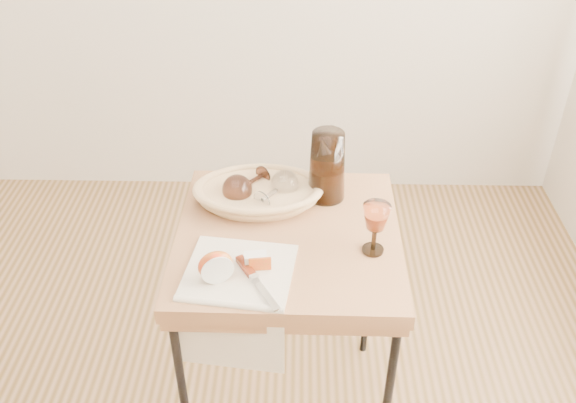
# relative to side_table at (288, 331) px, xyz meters

# --- Properties ---
(side_table) EXTENTS (0.62, 0.62, 0.78)m
(side_table) POSITION_rel_side_table_xyz_m (0.00, 0.00, 0.00)
(side_table) COLOR brown
(side_table) RESTS_ON floor
(tea_towel) EXTENTS (0.30, 0.27, 0.01)m
(tea_towel) POSITION_rel_side_table_xyz_m (-0.12, -0.16, 0.39)
(tea_towel) COLOR #FCE4C2
(tea_towel) RESTS_ON side_table
(bread_basket) EXTENTS (0.35, 0.25, 0.06)m
(bread_basket) POSITION_rel_side_table_xyz_m (-0.09, 0.14, 0.42)
(bread_basket) COLOR #A06F3C
(bread_basket) RESTS_ON side_table
(goblet_lying_a) EXTENTS (0.16, 0.17, 0.09)m
(goblet_lying_a) POSITION_rel_side_table_xyz_m (-0.12, 0.16, 0.45)
(goblet_lying_a) COLOR #502E21
(goblet_lying_a) RESTS_ON bread_basket
(goblet_lying_b) EXTENTS (0.15, 0.16, 0.08)m
(goblet_lying_b) POSITION_rel_side_table_xyz_m (-0.04, 0.12, 0.44)
(goblet_lying_b) COLOR white
(goblet_lying_b) RESTS_ON bread_basket
(pitcher) EXTENTS (0.21, 0.27, 0.25)m
(pitcher) POSITION_rel_side_table_xyz_m (0.11, 0.18, 0.50)
(pitcher) COLOR black
(pitcher) RESTS_ON side_table
(wine_goblet) EXTENTS (0.09, 0.09, 0.15)m
(wine_goblet) POSITION_rel_side_table_xyz_m (0.23, -0.07, 0.46)
(wine_goblet) COLOR white
(wine_goblet) RESTS_ON side_table
(apple_half) EXTENTS (0.10, 0.07, 0.08)m
(apple_half) POSITION_rel_side_table_xyz_m (-0.17, -0.19, 0.44)
(apple_half) COLOR #CB000C
(apple_half) RESTS_ON tea_towel
(apple_wedge) EXTENTS (0.06, 0.04, 0.04)m
(apple_wedge) POSITION_rel_side_table_xyz_m (-0.08, -0.14, 0.42)
(apple_wedge) COLOR white
(apple_wedge) RESTS_ON tea_towel
(table_knife) EXTENTS (0.12, 0.19, 0.02)m
(table_knife) POSITION_rel_side_table_xyz_m (-0.08, -0.21, 0.40)
(table_knife) COLOR silver
(table_knife) RESTS_ON tea_towel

